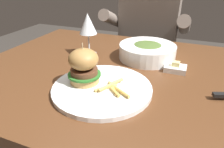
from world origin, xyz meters
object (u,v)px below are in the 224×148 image
(wine_glass, at_px, (88,25))
(diner_person, at_px, (147,51))
(soup_bowl, at_px, (147,51))
(burger_sandwich, at_px, (84,66))
(butter_dish, at_px, (175,68))
(main_plate, at_px, (102,88))

(wine_glass, height_order, diner_person, diner_person)
(wine_glass, relative_size, soup_bowl, 0.76)
(burger_sandwich, bearing_deg, butter_dish, 39.63)
(soup_bowl, height_order, diner_person, diner_person)
(main_plate, height_order, burger_sandwich, burger_sandwich)
(burger_sandwich, distance_m, butter_dish, 0.33)
(burger_sandwich, bearing_deg, diner_person, 88.36)
(butter_dish, xyz_separation_m, diner_person, (-0.23, 0.62, -0.19))
(butter_dish, distance_m, soup_bowl, 0.15)
(butter_dish, distance_m, diner_person, 0.69)
(diner_person, bearing_deg, main_plate, -87.42)
(wine_glass, distance_m, soup_bowl, 0.26)
(butter_dish, relative_size, soup_bowl, 0.33)
(wine_glass, bearing_deg, main_plate, -55.39)
(burger_sandwich, xyz_separation_m, wine_glass, (-0.11, 0.24, 0.06))
(butter_dish, bearing_deg, wine_glass, 174.74)
(main_plate, xyz_separation_m, soup_bowl, (0.07, 0.29, 0.03))
(burger_sandwich, height_order, soup_bowl, burger_sandwich)
(wine_glass, xyz_separation_m, butter_dish, (0.36, -0.03, -0.12))
(main_plate, bearing_deg, burger_sandwich, 174.61)
(butter_dish, height_order, soup_bowl, soup_bowl)
(wine_glass, relative_size, butter_dish, 2.28)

